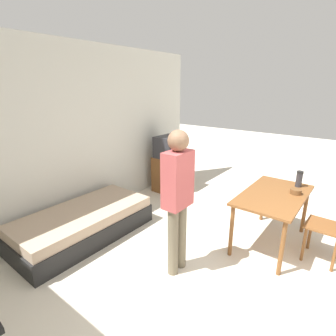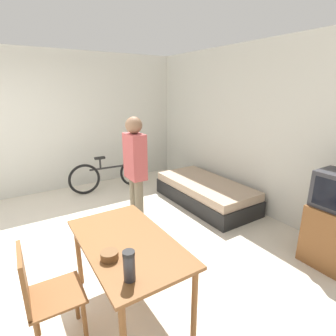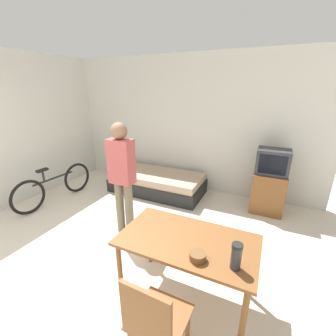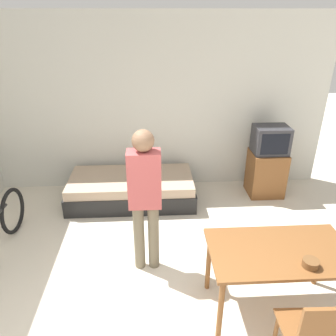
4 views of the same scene
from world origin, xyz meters
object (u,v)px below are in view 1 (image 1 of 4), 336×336
object	(u,v)px
wooden_chair	(334,224)
person_standing	(178,194)
daybed	(84,223)
dining_table	(273,200)
mate_bowl	(296,192)
thermos_flask	(299,178)
tv	(168,165)

from	to	relation	value
wooden_chair	person_standing	size ratio (longest dim) A/B	0.55
daybed	person_standing	xyz separation A→B (m)	(0.24, -1.47, 0.76)
dining_table	mate_bowl	bearing A→B (deg)	-52.48
daybed	thermos_flask	world-z (taller)	thermos_flask
mate_bowl	tv	bearing A→B (deg)	78.78
daybed	person_standing	bearing A→B (deg)	-80.86
mate_bowl	thermos_flask	bearing A→B (deg)	6.90
daybed	wooden_chair	bearing A→B (deg)	-62.68
dining_table	thermos_flask	bearing A→B (deg)	-21.56
tv	daybed	bearing A→B (deg)	-176.95
dining_table	mate_bowl	xyz separation A→B (m)	(0.17, -0.22, 0.12)
daybed	dining_table	bearing A→B (deg)	-55.82
daybed	tv	xyz separation A→B (m)	(2.11, 0.11, 0.33)
person_standing	mate_bowl	distance (m)	1.66
tv	wooden_chair	distance (m)	3.03
wooden_chair	thermos_flask	bearing A→B (deg)	49.34
daybed	thermos_flask	bearing A→B (deg)	-50.48
person_standing	thermos_flask	xyz separation A→B (m)	(1.68, -0.86, -0.11)
dining_table	person_standing	distance (m)	1.43
daybed	thermos_flask	size ratio (longest dim) A/B	8.41
wooden_chair	person_standing	xyz separation A→B (m)	(-1.23, 1.38, 0.45)
tv	dining_table	world-z (taller)	tv
daybed	tv	distance (m)	2.14
thermos_flask	daybed	bearing A→B (deg)	129.52
daybed	tv	size ratio (longest dim) A/B	1.69
tv	wooden_chair	size ratio (longest dim) A/B	1.24
dining_table	thermos_flask	distance (m)	0.54
wooden_chair	person_standing	world-z (taller)	person_standing
tv	wooden_chair	xyz separation A→B (m)	(-0.64, -2.96, -0.02)
thermos_flask	person_standing	bearing A→B (deg)	152.96
tv	thermos_flask	size ratio (longest dim) A/B	4.98
wooden_chair	dining_table	bearing A→B (deg)	91.28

